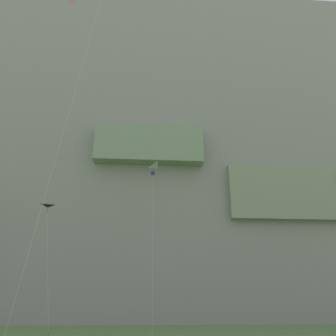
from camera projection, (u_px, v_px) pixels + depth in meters
cliff_face at (148, 155)px, 70.19m from camera, size 180.00×27.94×62.17m
kite_delta_low_center at (148, 175)px, 38.06m from camera, size 1.41×2.99×16.56m
kite_banner_low_right at (85, 5)px, 30.51m from camera, size 3.98×4.78×29.87m
kite_delta_mid_left at (47, 215)px, 40.78m from camera, size 3.47×4.48×13.26m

